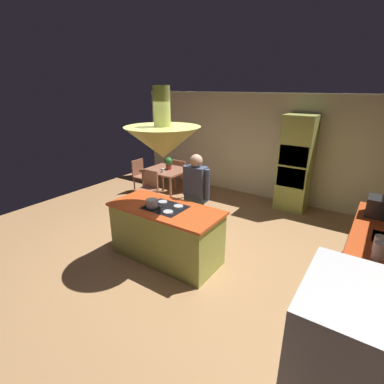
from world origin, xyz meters
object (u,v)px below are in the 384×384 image
person_at_island (196,194)px  oven_tower (296,164)px  kitchen_island (166,233)px  chair_facing_island (148,186)px  dining_table (166,174)px  canister_sugar (380,244)px  potted_plant_on_table (169,163)px  chair_at_corner (141,174)px  chair_by_back_wall (182,173)px  cooking_pot_on_cooktop (152,203)px  canister_flour (379,251)px  cup_on_table (163,170)px

person_at_island → oven_tower: bearing=69.1°
kitchen_island → oven_tower: oven_tower is taller
chair_facing_island → dining_table: bearing=90.0°
dining_table → canister_sugar: size_ratio=5.20×
person_at_island → potted_plant_on_table: 2.31m
chair_facing_island → chair_at_corner: size_ratio=1.00×
kitchen_island → canister_sugar: 2.92m
chair_facing_island → chair_by_back_wall: 1.30m
chair_facing_island → chair_by_back_wall: bearing=90.0°
oven_tower → chair_facing_island: (-2.80, -1.79, -0.56)m
oven_tower → potted_plant_on_table: bearing=-158.5°
dining_table → chair_at_corner: 0.88m
cooking_pot_on_cooktop → chair_by_back_wall: bearing=118.1°
person_at_island → chair_by_back_wall: (-1.82, 2.06, -0.43)m
cooking_pot_on_cooktop → chair_at_corner: bearing=137.2°
chair_at_corner → canister_flour: 5.75m
kitchen_island → cup_on_table: size_ratio=20.31×
kitchen_island → cooking_pot_on_cooktop: (-0.16, -0.13, 0.53)m
person_at_island → chair_facing_island: size_ratio=1.88×
person_at_island → chair_facing_island: bearing=157.3°
dining_table → chair_at_corner: chair_at_corner is taller
cooking_pot_on_cooktop → oven_tower: bearing=69.5°
chair_facing_island → chair_by_back_wall: size_ratio=1.00×
oven_tower → potted_plant_on_table: size_ratio=7.11×
person_at_island → chair_at_corner: size_ratio=1.88×
chair_facing_island → cooking_pot_on_cooktop: size_ratio=4.83×
dining_table → chair_at_corner: (-0.87, -0.00, -0.15)m
chair_at_corner → canister_sugar: canister_sugar is taller
oven_tower → chair_by_back_wall: size_ratio=2.45×
chair_facing_island → canister_sugar: bearing=-13.1°
canister_flour → cooking_pot_on_cooktop: size_ratio=1.07×
cup_on_table → cooking_pot_on_cooktop: size_ratio=0.50×
oven_tower → cooking_pot_on_cooktop: 3.60m
potted_plant_on_table → canister_flour: canister_flour is taller
potted_plant_on_table → cup_on_table: size_ratio=3.33×
chair_facing_island → canister_flour: bearing=-15.3°
cup_on_table → chair_at_corner: bearing=167.3°
chair_facing_island → chair_at_corner: 1.08m
kitchen_island → oven_tower: size_ratio=0.86×
kitchen_island → chair_at_corner: size_ratio=2.10×
potted_plant_on_table → oven_tower: bearing=21.5°
cup_on_table → canister_flour: 4.76m
chair_facing_island → potted_plant_on_table: (0.05, 0.71, 0.42)m
person_at_island → kitchen_island: bearing=-100.2°
canister_sugar → dining_table: bearing=159.3°
oven_tower → dining_table: oven_tower is taller
chair_at_corner → kitchen_island: bearing=-129.3°
person_at_island → canister_sugar: (2.72, -0.30, 0.06)m
canister_flour → cooking_pot_on_cooktop: 3.02m
kitchen_island → cooking_pot_on_cooktop: 0.57m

